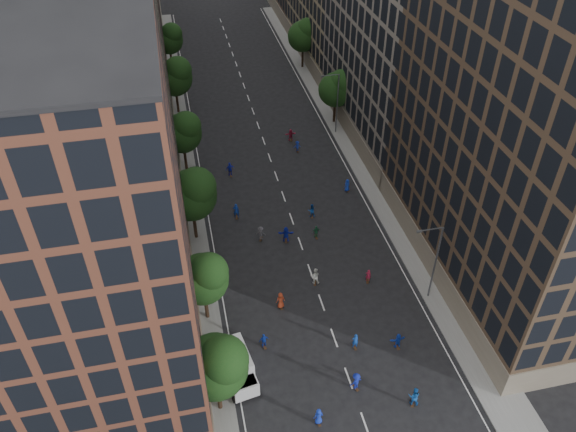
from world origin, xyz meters
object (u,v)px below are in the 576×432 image
at_px(skater_2, 414,396).
at_px(streetlamp_far, 336,100).
at_px(streetlamp_near, 434,259).
at_px(cargo_van, 237,367).
at_px(skater_1, 355,341).
at_px(skater_0, 319,417).

bearing_deg(skater_2, streetlamp_far, -74.78).
relative_size(streetlamp_near, cargo_van, 1.67).
xyz_separation_m(streetlamp_near, skater_2, (-5.91, -11.00, -4.20)).
relative_size(streetlamp_near, skater_1, 5.43).
height_order(streetlamp_far, skater_0, streetlamp_far).
relative_size(cargo_van, skater_2, 2.81).
bearing_deg(streetlamp_far, streetlamp_near, -90.00).
distance_m(cargo_van, skater_1, 10.89).
bearing_deg(skater_2, streetlamp_near, -95.39).
bearing_deg(skater_0, streetlamp_near, -148.67).
xyz_separation_m(streetlamp_far, skater_0, (-14.02, -44.00, -4.35)).
height_order(streetlamp_far, skater_1, streetlamp_far).
bearing_deg(streetlamp_near, cargo_van, -164.92).
relative_size(streetlamp_near, skater_0, 5.51).
relative_size(skater_0, skater_2, 0.85).
bearing_deg(skater_1, cargo_van, 2.18).
bearing_deg(skater_0, skater_1, -134.87).
bearing_deg(streetlamp_near, skater_1, -153.54).
xyz_separation_m(streetlamp_near, streetlamp_far, (0.00, 33.00, 0.00)).
relative_size(skater_0, skater_1, 0.99).
xyz_separation_m(skater_1, skater_2, (2.94, -6.59, 0.13)).
height_order(streetlamp_near, skater_0, streetlamp_near).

